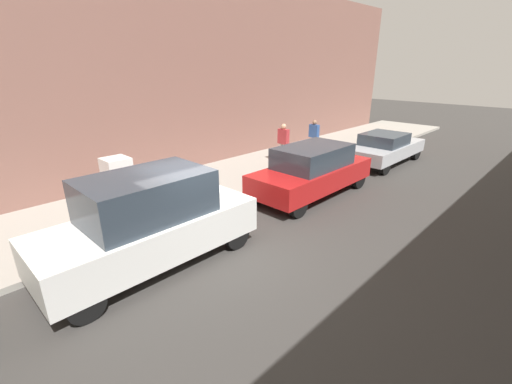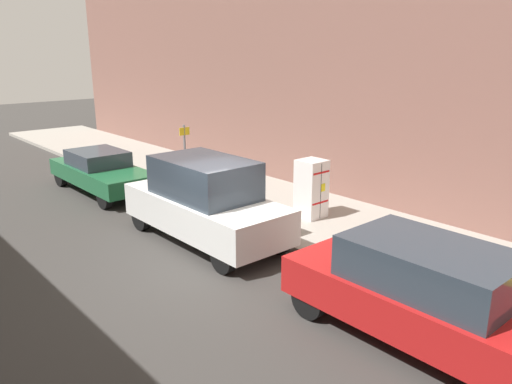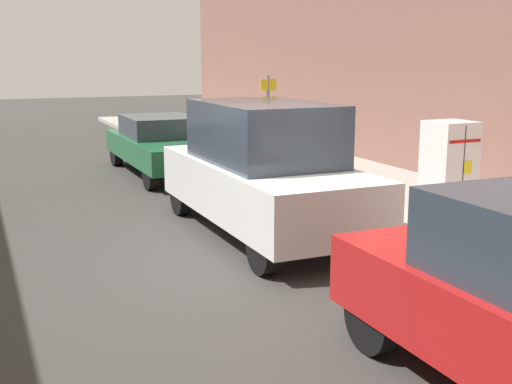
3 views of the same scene
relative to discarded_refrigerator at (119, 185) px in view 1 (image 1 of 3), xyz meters
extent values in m
plane|color=#383533|center=(3.70, 0.54, -0.97)|extent=(80.00, 80.00, 0.00)
cube|color=#9E998E|center=(-0.13, 0.54, -0.90)|extent=(4.28, 44.00, 0.15)
cube|color=#7F564C|center=(-3.09, 0.54, 2.93)|extent=(1.63, 39.60, 7.81)
cube|color=white|center=(0.00, 0.00, 0.00)|extent=(0.72, 0.71, 1.64)
cube|color=black|center=(0.00, 0.36, 0.00)|extent=(0.01, 0.01, 1.56)
cube|color=yellow|center=(-0.09, 0.36, 0.09)|extent=(0.16, 0.01, 0.22)
cube|color=red|center=(0.00, 0.36, 0.53)|extent=(0.65, 0.01, 0.05)
cube|color=red|center=(0.00, 0.36, -0.33)|extent=(0.65, 0.01, 0.05)
cylinder|color=#47443F|center=(-0.16, 2.55, -0.81)|extent=(0.70, 0.70, 0.02)
cylinder|color=gold|center=(1.63, 7.39, -0.46)|extent=(0.22, 0.22, 0.72)
sphere|color=gold|center=(1.63, 7.39, -0.08)|extent=(0.20, 0.20, 0.20)
cylinder|color=beige|center=(-0.09, 7.56, -0.39)|extent=(0.14, 0.14, 0.86)
cylinder|color=beige|center=(0.14, 7.56, -0.39)|extent=(0.14, 0.14, 0.86)
cube|color=#B73338|center=(0.02, 7.56, 0.37)|extent=(0.50, 0.22, 0.65)
sphere|color=tan|center=(0.02, 7.56, 0.81)|extent=(0.23, 0.23, 0.23)
cylinder|color=beige|center=(-0.07, 9.88, -0.41)|extent=(0.14, 0.14, 0.82)
cylinder|color=beige|center=(0.14, 9.88, -0.41)|extent=(0.14, 0.14, 0.82)
cube|color=#2D5193|center=(0.03, 9.88, 0.30)|extent=(0.48, 0.22, 0.61)
sphere|color=#8C664C|center=(0.03, 9.88, 0.72)|extent=(0.22, 0.22, 0.22)
cube|color=silver|center=(3.12, -0.76, -0.20)|extent=(1.93, 4.84, 0.85)
cube|color=#2D3842|center=(3.12, -0.76, 0.70)|extent=(1.70, 2.66, 0.95)
cylinder|color=black|center=(2.28, 1.06, -0.62)|extent=(0.22, 0.70, 0.70)
cylinder|color=black|center=(3.95, 1.06, -0.62)|extent=(0.22, 0.70, 0.70)
cylinder|color=black|center=(2.28, -2.57, -0.62)|extent=(0.22, 0.70, 0.70)
cylinder|color=black|center=(3.95, -2.57, -0.62)|extent=(0.22, 0.70, 0.70)
cube|color=red|center=(3.12, 5.42, -0.27)|extent=(1.90, 4.85, 0.70)
cube|color=#2D3842|center=(3.12, 5.42, 0.43)|extent=(1.68, 2.67, 0.70)
cylinder|color=black|center=(2.29, 7.24, -0.62)|extent=(0.22, 0.71, 0.71)
cylinder|color=black|center=(3.94, 7.24, -0.62)|extent=(0.22, 0.71, 0.71)
cylinder|color=black|center=(2.29, 3.59, -0.62)|extent=(0.22, 0.71, 0.71)
cylinder|color=black|center=(3.94, 3.59, -0.62)|extent=(0.22, 0.71, 0.71)
cube|color=silver|center=(3.12, 11.17, -0.33)|extent=(1.87, 4.61, 0.55)
cube|color=#2D3842|center=(3.12, 10.94, 0.19)|extent=(1.65, 1.94, 0.50)
cylinder|color=black|center=(2.31, 12.86, -0.61)|extent=(0.22, 0.73, 0.73)
cylinder|color=black|center=(3.92, 12.86, -0.61)|extent=(0.22, 0.73, 0.73)
cylinder|color=black|center=(2.31, 9.48, -0.61)|extent=(0.22, 0.73, 0.73)
cylinder|color=black|center=(3.92, 9.48, -0.61)|extent=(0.22, 0.73, 0.73)
camera|label=1|loc=(9.58, -4.03, 3.36)|focal=24.00mm
camera|label=2|loc=(10.06, 9.09, 3.77)|focal=35.00mm
camera|label=3|loc=(7.36, 8.49, 1.87)|focal=45.00mm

